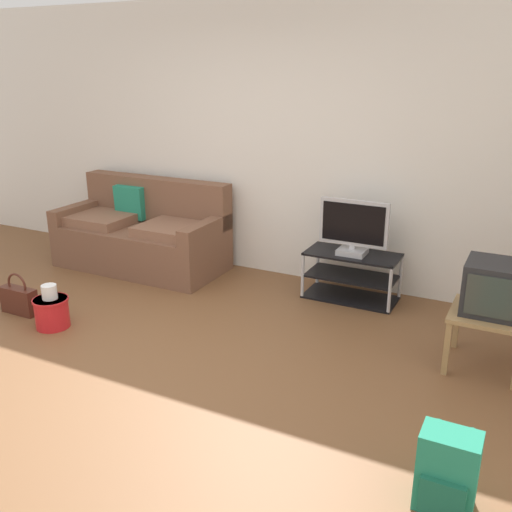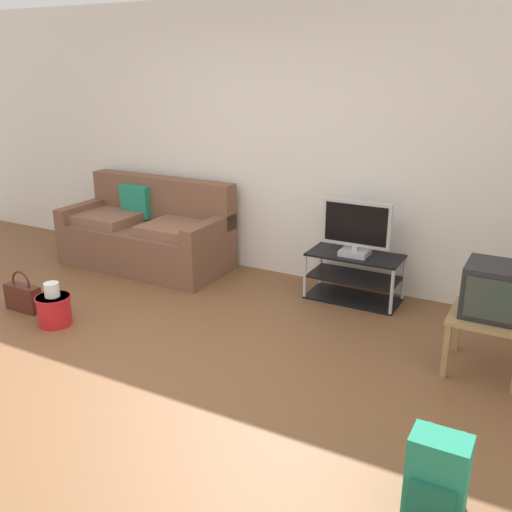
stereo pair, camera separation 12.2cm
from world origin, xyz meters
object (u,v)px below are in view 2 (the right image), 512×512
object	(u,v)px
couch	(148,234)
flat_tv	(356,229)
side_table	(488,324)
handbag	(23,297)
backpack	(437,476)
cleaning_bucket	(54,308)
crt_tv	(493,290)
tv_stand	(354,277)

from	to	relation	value
couch	flat_tv	size ratio (longest dim) A/B	2.83
side_table	flat_tv	bearing A→B (deg)	148.30
couch	handbag	size ratio (longest dim) A/B	4.76
side_table	backpack	distance (m)	1.56
side_table	cleaning_bucket	size ratio (longest dim) A/B	1.38
crt_tv	handbag	xyz separation A→B (m)	(-3.74, -0.86, -0.48)
flat_tv	cleaning_bucket	size ratio (longest dim) A/B	1.69
flat_tv	crt_tv	size ratio (longest dim) A/B	1.58
tv_stand	flat_tv	bearing A→B (deg)	-90.00
flat_tv	cleaning_bucket	bearing A→B (deg)	-140.13
flat_tv	couch	bearing A→B (deg)	-177.06
tv_stand	handbag	size ratio (longest dim) A/B	2.26
flat_tv	cleaning_bucket	xyz separation A→B (m)	(-2.03, -1.69, -0.54)
tv_stand	side_table	world-z (taller)	tv_stand
side_table	crt_tv	xyz separation A→B (m)	(-0.00, 0.02, 0.25)
flat_tv	cleaning_bucket	distance (m)	2.70
flat_tv	crt_tv	xyz separation A→B (m)	(1.25, -0.76, -0.07)
couch	crt_tv	distance (m)	3.60
side_table	crt_tv	bearing A→B (deg)	90.00
couch	handbag	world-z (taller)	couch
side_table	cleaning_bucket	distance (m)	3.41
tv_stand	side_table	size ratio (longest dim) A/B	1.65
couch	side_table	world-z (taller)	couch
couch	crt_tv	size ratio (longest dim) A/B	4.47
crt_tv	side_table	bearing A→B (deg)	-90.00
backpack	cleaning_bucket	world-z (taller)	backpack
crt_tv	cleaning_bucket	world-z (taller)	crt_tv
cleaning_bucket	crt_tv	bearing A→B (deg)	15.95
crt_tv	handbag	bearing A→B (deg)	-167.00
side_table	backpack	bearing A→B (deg)	-90.37
flat_tv	backpack	size ratio (longest dim) A/B	1.49
couch	side_table	bearing A→B (deg)	-10.53
tv_stand	backpack	xyz separation A→B (m)	(1.24, -2.35, -0.01)
handbag	flat_tv	bearing A→B (deg)	33.04
tv_stand	flat_tv	world-z (taller)	flat_tv
couch	cleaning_bucket	distance (m)	1.61
backpack	handbag	distance (m)	3.80
couch	backpack	world-z (taller)	couch
couch	side_table	distance (m)	3.59
tv_stand	crt_tv	size ratio (longest dim) A/B	2.12
crt_tv	cleaning_bucket	distance (m)	3.44
backpack	handbag	xyz separation A→B (m)	(-3.73, 0.70, -0.08)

